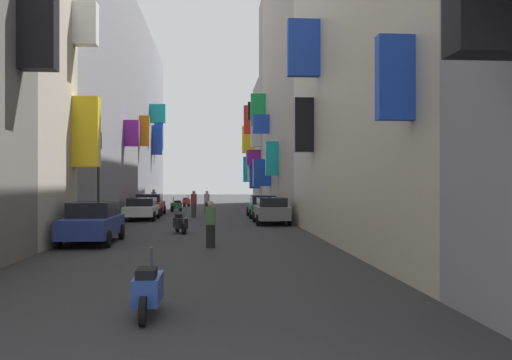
{
  "coord_description": "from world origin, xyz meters",
  "views": [
    {
      "loc": [
        0.66,
        -3.8,
        2.31
      ],
      "look_at": [
        3.42,
        33.66,
        2.43
      ],
      "focal_mm": 39.97,
      "sensor_mm": 36.0,
      "label": 1
    }
  ],
  "objects_px": {
    "parked_car_red": "(149,204)",
    "parked_car_blue": "(92,222)",
    "parked_car_green": "(263,206)",
    "scooter_red": "(186,202)",
    "pedestrian_near_left": "(154,201)",
    "pedestrian_near_right": "(211,224)",
    "parked_car_white": "(142,208)",
    "scooter_blue": "(148,289)",
    "scooter_black": "(180,223)",
    "scooter_green": "(176,206)",
    "parked_car_grey": "(271,210)",
    "traffic_light_near_corner": "(98,165)",
    "pedestrian_mid_street": "(207,202)",
    "pedestrian_crossing": "(194,204)"
  },
  "relations": [
    {
      "from": "scooter_red",
      "to": "pedestrian_near_left",
      "type": "distance_m",
      "value": 10.1
    },
    {
      "from": "pedestrian_crossing",
      "to": "pedestrian_mid_street",
      "type": "xyz_separation_m",
      "value": [
        0.79,
        3.93,
        -0.05
      ]
    },
    {
      "from": "parked_car_blue",
      "to": "scooter_blue",
      "type": "height_order",
      "value": "parked_car_blue"
    },
    {
      "from": "traffic_light_near_corner",
      "to": "parked_car_red",
      "type": "bearing_deg",
      "value": 86.72
    },
    {
      "from": "pedestrian_near_left",
      "to": "traffic_light_near_corner",
      "type": "height_order",
      "value": "traffic_light_near_corner"
    },
    {
      "from": "parked_car_grey",
      "to": "pedestrian_near_right",
      "type": "height_order",
      "value": "pedestrian_near_right"
    },
    {
      "from": "pedestrian_mid_street",
      "to": "parked_car_blue",
      "type": "bearing_deg",
      "value": -101.9
    },
    {
      "from": "parked_car_red",
      "to": "scooter_green",
      "type": "bearing_deg",
      "value": 70.95
    },
    {
      "from": "parked_car_grey",
      "to": "scooter_red",
      "type": "distance_m",
      "value": 22.48
    },
    {
      "from": "parked_car_green",
      "to": "pedestrian_mid_street",
      "type": "xyz_separation_m",
      "value": [
        -3.67,
        4.13,
        0.08
      ]
    },
    {
      "from": "scooter_red",
      "to": "traffic_light_near_corner",
      "type": "relative_size",
      "value": 0.39
    },
    {
      "from": "parked_car_grey",
      "to": "parked_car_blue",
      "type": "distance_m",
      "value": 11.99
    },
    {
      "from": "parked_car_green",
      "to": "pedestrian_near_right",
      "type": "xyz_separation_m",
      "value": [
        -3.27,
        -16.74,
        0.07
      ]
    },
    {
      "from": "parked_car_white",
      "to": "pedestrian_near_left",
      "type": "distance_m",
      "value": 7.86
    },
    {
      "from": "scooter_black",
      "to": "pedestrian_near_right",
      "type": "height_order",
      "value": "pedestrian_near_right"
    },
    {
      "from": "parked_car_green",
      "to": "scooter_blue",
      "type": "relative_size",
      "value": 2.27
    },
    {
      "from": "parked_car_red",
      "to": "pedestrian_mid_street",
      "type": "relative_size",
      "value": 2.51
    },
    {
      "from": "parked_car_red",
      "to": "parked_car_green",
      "type": "height_order",
      "value": "parked_car_red"
    },
    {
      "from": "parked_car_white",
      "to": "parked_car_blue",
      "type": "xyz_separation_m",
      "value": [
        -0.17,
        -13.19,
        0.1
      ]
    },
    {
      "from": "parked_car_white",
      "to": "pedestrian_near_right",
      "type": "relative_size",
      "value": 2.6
    },
    {
      "from": "parked_car_white",
      "to": "traffic_light_near_corner",
      "type": "xyz_separation_m",
      "value": [
        -0.87,
        -8.61,
        2.37
      ]
    },
    {
      "from": "pedestrian_crossing",
      "to": "parked_car_green",
      "type": "bearing_deg",
      "value": -2.67
    },
    {
      "from": "pedestrian_crossing",
      "to": "scooter_blue",
      "type": "bearing_deg",
      "value": -89.63
    },
    {
      "from": "parked_car_grey",
      "to": "scooter_red",
      "type": "bearing_deg",
      "value": 104.62
    },
    {
      "from": "scooter_blue",
      "to": "traffic_light_near_corner",
      "type": "height_order",
      "value": "traffic_light_near_corner"
    },
    {
      "from": "parked_car_grey",
      "to": "scooter_red",
      "type": "relative_size",
      "value": 2.29
    },
    {
      "from": "scooter_blue",
      "to": "pedestrian_near_left",
      "type": "height_order",
      "value": "pedestrian_near_left"
    },
    {
      "from": "parked_car_green",
      "to": "parked_car_blue",
      "type": "distance_m",
      "value": 16.89
    },
    {
      "from": "parked_car_white",
      "to": "scooter_blue",
      "type": "height_order",
      "value": "parked_car_white"
    },
    {
      "from": "pedestrian_crossing",
      "to": "pedestrian_near_right",
      "type": "distance_m",
      "value": 16.99
    },
    {
      "from": "parked_car_red",
      "to": "parked_car_blue",
      "type": "relative_size",
      "value": 0.95
    },
    {
      "from": "pedestrian_crossing",
      "to": "pedestrian_near_left",
      "type": "bearing_deg",
      "value": 118.67
    },
    {
      "from": "pedestrian_near_left",
      "to": "pedestrian_near_right",
      "type": "height_order",
      "value": "pedestrian_near_left"
    },
    {
      "from": "scooter_blue",
      "to": "pedestrian_crossing",
      "type": "xyz_separation_m",
      "value": [
        -0.17,
        27.08,
        0.42
      ]
    },
    {
      "from": "parked_car_green",
      "to": "pedestrian_near_left",
      "type": "relative_size",
      "value": 2.51
    },
    {
      "from": "scooter_green",
      "to": "parked_car_grey",
      "type": "bearing_deg",
      "value": -65.86
    },
    {
      "from": "parked_car_white",
      "to": "scooter_blue",
      "type": "bearing_deg",
      "value": -82.61
    },
    {
      "from": "scooter_blue",
      "to": "traffic_light_near_corner",
      "type": "distance_m",
      "value": 17.12
    },
    {
      "from": "scooter_black",
      "to": "pedestrian_crossing",
      "type": "relative_size",
      "value": 1.03
    },
    {
      "from": "scooter_black",
      "to": "scooter_blue",
      "type": "distance_m",
      "value": 15.82
    },
    {
      "from": "scooter_black",
      "to": "traffic_light_near_corner",
      "type": "height_order",
      "value": "traffic_light_near_corner"
    },
    {
      "from": "pedestrian_mid_street",
      "to": "scooter_black",
      "type": "bearing_deg",
      "value": -93.73
    },
    {
      "from": "parked_car_red",
      "to": "parked_car_white",
      "type": "distance_m",
      "value": 4.96
    },
    {
      "from": "pedestrian_crossing",
      "to": "pedestrian_near_left",
      "type": "xyz_separation_m",
      "value": [
        -3.17,
        5.8,
        0.01
      ]
    },
    {
      "from": "parked_car_white",
      "to": "parked_car_green",
      "type": "bearing_deg",
      "value": 13.79
    },
    {
      "from": "parked_car_red",
      "to": "scooter_blue",
      "type": "distance_m",
      "value": 30.17
    },
    {
      "from": "parked_car_green",
      "to": "traffic_light_near_corner",
      "type": "bearing_deg",
      "value": -128.79
    },
    {
      "from": "parked_car_blue",
      "to": "pedestrian_near_left",
      "type": "relative_size",
      "value": 2.5
    },
    {
      "from": "parked_car_green",
      "to": "scooter_red",
      "type": "distance_m",
      "value": 16.91
    },
    {
      "from": "scooter_blue",
      "to": "pedestrian_mid_street",
      "type": "xyz_separation_m",
      "value": [
        0.62,
        31.0,
        0.37
      ]
    }
  ]
}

